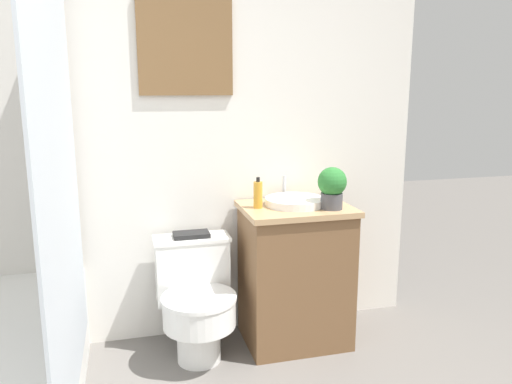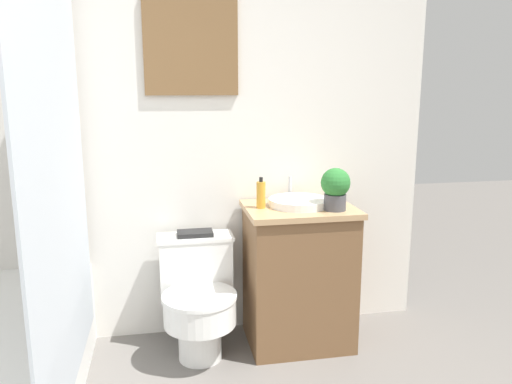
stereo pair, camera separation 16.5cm
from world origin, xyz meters
The scene contains 8 objects.
wall_back centered at (0.00, 2.04, 1.26)m, with size 3.06×0.07×2.50m.
shower_area centered at (-0.69, 1.34, 0.28)m, with size 0.64×1.35×1.98m.
toilet centered at (0.18, 1.75, 0.33)m, with size 0.41×0.52×0.62m.
vanity centered at (0.73, 1.77, 0.39)m, with size 0.59×0.46×0.79m.
sink centered at (0.73, 1.79, 0.81)m, with size 0.33×0.36×0.13m.
soap_bottle centered at (0.52, 1.78, 0.86)m, with size 0.05×0.05×0.17m.
potted_plant centered at (0.89, 1.66, 0.91)m, with size 0.15×0.15×0.22m.
book_on_tank centered at (0.18, 1.88, 0.64)m, with size 0.19×0.12×0.02m.
Camera 2 is at (0.01, -0.75, 1.41)m, focal length 35.00 mm.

